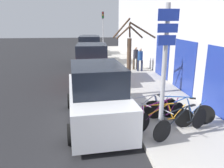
# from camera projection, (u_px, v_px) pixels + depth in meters

# --- Properties ---
(ground_plane) EXTENTS (80.00, 80.00, 0.00)m
(ground_plane) POSITION_uv_depth(u_px,v_px,m) (96.00, 82.00, 13.40)
(ground_plane) COLOR black
(sidewalk_curb) EXTENTS (3.20, 32.00, 0.15)m
(sidewalk_curb) POSITION_uv_depth(u_px,v_px,m) (129.00, 70.00, 16.36)
(sidewalk_curb) COLOR #ADA89E
(sidewalk_curb) RESTS_ON ground
(building_facade) EXTENTS (0.23, 32.00, 6.50)m
(building_facade) POSITION_uv_depth(u_px,v_px,m) (154.00, 26.00, 15.59)
(building_facade) COLOR #BCBCC1
(building_facade) RESTS_ON ground
(signpost) EXTENTS (0.56, 0.15, 3.84)m
(signpost) POSITION_uv_depth(u_px,v_px,m) (164.00, 71.00, 5.96)
(signpost) COLOR #939399
(signpost) RESTS_ON sidewalk_curb
(bicycle_0) EXTENTS (2.12, 0.99, 0.93)m
(bicycle_0) POSITION_uv_depth(u_px,v_px,m) (182.00, 123.00, 6.68)
(bicycle_0) COLOR black
(bicycle_0) RESTS_ON sidewalk_curb
(bicycle_1) EXTENTS (2.22, 0.44, 0.88)m
(bicycle_1) POSITION_uv_depth(u_px,v_px,m) (161.00, 118.00, 7.07)
(bicycle_1) COLOR black
(bicycle_1) RESTS_ON sidewalk_curb
(bicycle_2) EXTENTS (2.09, 1.06, 0.91)m
(bicycle_2) POSITION_uv_depth(u_px,v_px,m) (160.00, 115.00, 7.26)
(bicycle_2) COLOR black
(bicycle_2) RESTS_ON sidewalk_curb
(bicycle_3) EXTENTS (2.23, 0.93, 0.95)m
(bicycle_3) POSITION_uv_depth(u_px,v_px,m) (178.00, 111.00, 7.59)
(bicycle_3) COLOR black
(bicycle_3) RESTS_ON sidewalk_curb
(bicycle_4) EXTENTS (2.40, 0.67, 0.98)m
(bicycle_4) POSITION_uv_depth(u_px,v_px,m) (148.00, 110.00, 7.63)
(bicycle_4) COLOR black
(bicycle_4) RESTS_ON sidewalk_curb
(parked_car_0) EXTENTS (2.35, 4.80, 2.15)m
(parked_car_0) POSITION_uv_depth(u_px,v_px,m) (97.00, 96.00, 7.77)
(parked_car_0) COLOR silver
(parked_car_0) RESTS_ON ground
(parked_car_1) EXTENTS (2.25, 4.69, 2.30)m
(parked_car_1) POSITION_uv_depth(u_px,v_px,m) (92.00, 65.00, 13.08)
(parked_car_1) COLOR maroon
(parked_car_1) RESTS_ON ground
(parked_car_2) EXTENTS (2.22, 4.68, 2.41)m
(parked_car_2) POSITION_uv_depth(u_px,v_px,m) (90.00, 51.00, 18.63)
(parked_car_2) COLOR black
(parked_car_2) RESTS_ON ground
(parked_car_3) EXTENTS (2.13, 4.73, 2.14)m
(parked_car_3) POSITION_uv_depth(u_px,v_px,m) (89.00, 46.00, 24.14)
(parked_car_3) COLOR #B2B7BC
(parked_car_3) RESTS_ON ground
(pedestrian_near) EXTENTS (0.42, 0.37, 1.65)m
(pedestrian_near) POSITION_uv_depth(u_px,v_px,m) (136.00, 56.00, 15.94)
(pedestrian_near) COLOR #4C3D2D
(pedestrian_near) RESTS_ON sidewalk_curb
(pedestrian_far) EXTENTS (0.41, 0.36, 1.61)m
(pedestrian_far) POSITION_uv_depth(u_px,v_px,m) (140.00, 58.00, 15.40)
(pedestrian_far) COLOR #1E2338
(pedestrian_far) RESTS_ON sidewalk_curb
(street_tree) EXTENTS (2.00, 1.22, 3.56)m
(street_tree) POSITION_uv_depth(u_px,v_px,m) (130.00, 58.00, 10.10)
(street_tree) COLOR #4C3828
(street_tree) RESTS_ON sidewalk_curb
(traffic_light) EXTENTS (0.20, 0.30, 4.50)m
(traffic_light) POSITION_uv_depth(u_px,v_px,m) (103.00, 27.00, 22.14)
(traffic_light) COLOR #939399
(traffic_light) RESTS_ON sidewalk_curb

